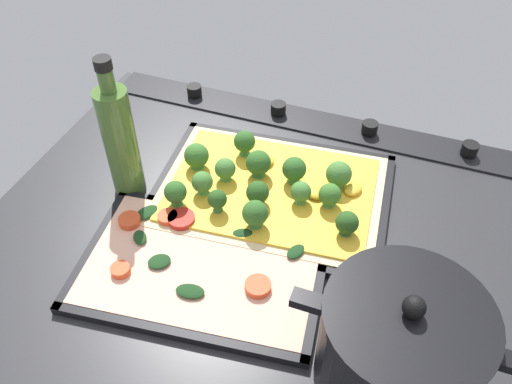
# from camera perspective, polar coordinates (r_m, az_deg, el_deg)

# --- Properties ---
(ground_plane) EXTENTS (0.85, 0.65, 0.03)m
(ground_plane) POSITION_cam_1_polar(r_m,az_deg,el_deg) (0.79, 1.58, -5.62)
(ground_plane) COLOR #28282B
(stove_control_panel) EXTENTS (0.82, 0.07, 0.03)m
(stove_control_panel) POSITION_cam_1_polar(r_m,az_deg,el_deg) (0.99, 7.11, 7.38)
(stove_control_panel) COLOR black
(stove_control_panel) RESTS_ON ground_plane
(baking_tray_front) EXTENTS (0.38, 0.30, 0.01)m
(baking_tray_front) POSITION_cam_1_polar(r_m,az_deg,el_deg) (0.84, 1.61, -0.32)
(baking_tray_front) COLOR black
(baking_tray_front) RESTS_ON ground_plane
(broccoli_pizza) EXTENTS (0.36, 0.27, 0.06)m
(broccoli_pizza) POSITION_cam_1_polar(r_m,az_deg,el_deg) (0.82, 1.31, 0.54)
(broccoli_pizza) COLOR beige
(broccoli_pizza) RESTS_ON baking_tray_front
(baking_tray_back) EXTENTS (0.36, 0.26, 0.01)m
(baking_tray_back) POSITION_cam_1_polar(r_m,az_deg,el_deg) (0.75, -5.78, -8.14)
(baking_tray_back) COLOR black
(baking_tray_back) RESTS_ON ground_plane
(veggie_pizza_back) EXTENTS (0.33, 0.23, 0.02)m
(veggie_pizza_back) POSITION_cam_1_polar(r_m,az_deg,el_deg) (0.74, -6.08, -7.54)
(veggie_pizza_back) COLOR #E4AA8F
(veggie_pizza_back) RESTS_ON baking_tray_back
(cooking_pot) EXTENTS (0.25, 0.18, 0.16)m
(cooking_pot) POSITION_cam_1_polar(r_m,az_deg,el_deg) (0.62, 15.01, -15.82)
(cooking_pot) COLOR black
(cooking_pot) RESTS_ON ground_plane
(oil_bottle) EXTENTS (0.05, 0.05, 0.23)m
(oil_bottle) POSITION_cam_1_polar(r_m,az_deg,el_deg) (0.81, -14.31, 5.37)
(oil_bottle) COLOR #476B2D
(oil_bottle) RESTS_ON ground_plane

